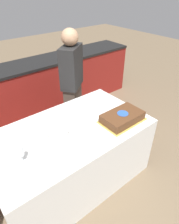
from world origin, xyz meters
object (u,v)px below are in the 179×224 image
at_px(cake, 122,117).
at_px(person_cutting_cake, 72,86).
at_px(plate_stack, 58,133).
at_px(wine_glass, 21,152).

relative_size(cake, person_cutting_cake, 0.31).
relative_size(cake, plate_stack, 2.21).
height_order(wine_glass, person_cutting_cake, person_cutting_cake).
bearing_deg(plate_stack, wine_glass, -166.91).
xyz_separation_m(cake, person_cutting_cake, (-0.00, 0.92, 0.01)).
bearing_deg(cake, wine_glass, 173.61).
height_order(cake, person_cutting_cake, person_cutting_cake).
bearing_deg(wine_glass, cake, -6.39).
distance_m(cake, plate_stack, 0.69).
height_order(plate_stack, wine_glass, wine_glass).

